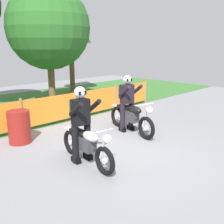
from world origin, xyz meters
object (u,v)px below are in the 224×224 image
at_px(motorcycle_trailing, 131,117).
at_px(oil_drum, 19,127).
at_px(rider_lead, 81,120).
at_px(motorcycle_lead, 87,145).
at_px(rider_trailing, 127,100).

height_order(motorcycle_trailing, oil_drum, motorcycle_trailing).
height_order(motorcycle_trailing, rider_lead, rider_lead).
distance_m(motorcycle_trailing, oil_drum, 3.15).
xyz_separation_m(motorcycle_lead, oil_drum, (-0.46, 2.24, 0.00)).
distance_m(motorcycle_lead, rider_trailing, 2.56).
bearing_deg(motorcycle_trailing, motorcycle_lead, -60.77).
height_order(rider_lead, oil_drum, rider_lead).
bearing_deg(oil_drum, motorcycle_lead, -78.39).
distance_m(rider_lead, rider_trailing, 2.42).
xyz_separation_m(rider_trailing, oil_drum, (-2.79, 1.31, -0.51)).
bearing_deg(rider_trailing, motorcycle_lead, -56.26).
xyz_separation_m(motorcycle_trailing, rider_lead, (-2.27, -0.51, 0.47)).
bearing_deg(rider_lead, motorcycle_trailing, 108.30).
bearing_deg(motorcycle_lead, rider_trailing, 117.56).
height_order(rider_lead, rider_trailing, same).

